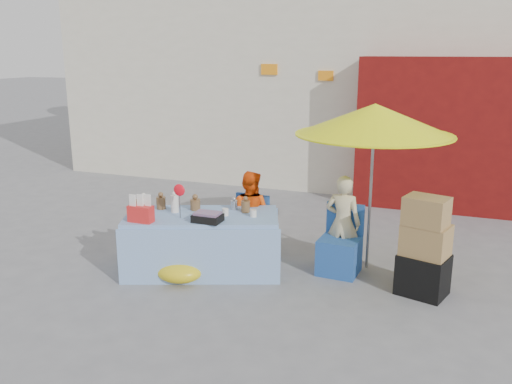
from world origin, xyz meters
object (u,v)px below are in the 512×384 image
at_px(chair_left, 246,241).
at_px(umbrella, 375,120).
at_px(vendor_orange, 250,214).
at_px(chair_right, 340,253).
at_px(vendor_beige, 343,223).
at_px(box_stack, 425,250).
at_px(market_table, 202,242).

distance_m(chair_left, umbrella, 2.27).
xyz_separation_m(vendor_orange, umbrella, (1.55, 0.15, 1.30)).
distance_m(chair_right, vendor_orange, 1.30).
height_order(vendor_beige, umbrella, umbrella).
height_order(chair_left, box_stack, box_stack).
bearing_deg(chair_right, chair_left, -176.22).
height_order(chair_right, box_stack, box_stack).
relative_size(chair_left, vendor_orange, 0.72).
height_order(market_table, chair_right, market_table).
bearing_deg(chair_left, market_table, -121.91).
bearing_deg(chair_right, box_stack, -11.70).
xyz_separation_m(market_table, chair_left, (0.39, 0.54, -0.12)).
xyz_separation_m(market_table, chair_right, (1.64, 0.54, -0.12)).
bearing_deg(market_table, vendor_orange, 39.35).
bearing_deg(box_stack, vendor_orange, 169.61).
height_order(vendor_orange, box_stack, vendor_orange).
height_order(chair_right, vendor_orange, vendor_orange).
relative_size(market_table, chair_left, 2.48).
height_order(market_table, umbrella, umbrella).
bearing_deg(chair_left, vendor_beige, 9.91).
xyz_separation_m(chair_right, umbrella, (0.30, 0.28, 1.64)).
bearing_deg(chair_left, chair_right, 3.78).
height_order(chair_left, chair_right, same).
bearing_deg(umbrella, vendor_orange, -174.47).
xyz_separation_m(chair_left, vendor_beige, (1.25, 0.13, 0.36)).
xyz_separation_m(vendor_orange, vendor_beige, (1.25, 0.00, 0.02)).
relative_size(vendor_orange, box_stack, 1.02).
relative_size(vendor_orange, vendor_beige, 0.96).
height_order(vendor_orange, umbrella, umbrella).
bearing_deg(chair_right, vendor_orange, 177.65).
xyz_separation_m(chair_left, umbrella, (1.55, 0.28, 1.64)).
distance_m(market_table, chair_left, 0.67).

